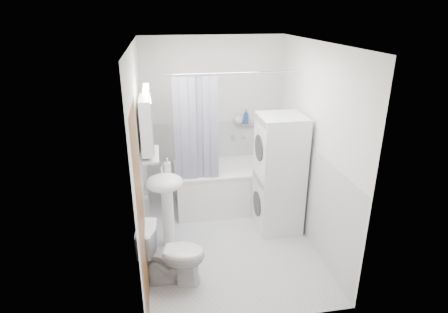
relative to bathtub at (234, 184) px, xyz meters
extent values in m
plane|color=#BDBDC1|center=(-0.23, -0.92, -0.35)|extent=(2.60, 2.60, 0.00)
plane|color=white|center=(-0.23, 0.38, 0.85)|extent=(2.00, 0.00, 2.00)
plane|color=white|center=(-0.23, -2.22, 0.85)|extent=(2.00, 0.00, 2.00)
plane|color=white|center=(-1.23, -0.92, 0.85)|extent=(0.00, 2.60, 2.60)
plane|color=white|center=(0.77, -0.92, 0.85)|extent=(0.00, 2.60, 2.60)
plane|color=white|center=(-0.23, -0.92, 2.05)|extent=(2.60, 2.60, 0.00)
plane|color=white|center=(-0.23, 0.37, 0.25)|extent=(1.98, 0.00, 1.98)
plane|color=white|center=(-1.22, -0.92, 0.25)|extent=(0.00, 2.58, 2.58)
plane|color=white|center=(0.76, -0.92, 0.25)|extent=(0.00, 2.58, 2.58)
plane|color=brown|center=(-1.21, -1.80, 0.65)|extent=(0.00, 2.00, 2.00)
cylinder|color=silver|center=(-1.18, -1.47, 0.65)|extent=(0.04, 0.04, 0.04)
cube|color=white|center=(0.00, 0.00, -0.05)|extent=(1.66, 0.78, 0.61)
cube|color=white|center=(0.00, 0.00, 0.27)|extent=(1.68, 0.80, 0.03)
cube|color=silver|center=(0.00, 0.00, 0.16)|extent=(1.48, 0.60, 0.20)
cylinder|color=silver|center=(0.20, 0.33, 0.61)|extent=(0.04, 0.12, 0.04)
cylinder|color=silver|center=(0.00, -0.34, 1.65)|extent=(1.86, 0.02, 0.02)
cube|color=#141B48|center=(-0.78, -0.34, 0.90)|extent=(0.10, 0.02, 1.45)
cube|color=#141B48|center=(-0.69, -0.34, 0.90)|extent=(0.10, 0.02, 1.45)
cube|color=#141B48|center=(-0.60, -0.34, 0.90)|extent=(0.10, 0.02, 1.45)
cube|color=#141B48|center=(-0.51, -0.34, 0.90)|extent=(0.10, 0.02, 1.45)
cube|color=#141B48|center=(-0.42, -0.34, 0.90)|extent=(0.10, 0.02, 1.45)
cube|color=#141B48|center=(-0.33, -0.34, 0.90)|extent=(0.10, 0.02, 1.45)
ellipsoid|color=white|center=(-0.99, -0.85, 0.50)|extent=(0.44, 0.37, 0.20)
cylinder|color=white|center=(-0.97, -0.85, 0.02)|extent=(0.14, 0.14, 0.75)
cylinder|color=silver|center=(-1.01, -0.71, 0.62)|extent=(0.03, 0.03, 0.14)
cylinder|color=silver|center=(-1.01, -0.75, 0.68)|extent=(0.02, 0.10, 0.02)
cube|color=white|center=(-1.14, -0.82, 1.20)|extent=(0.12, 0.50, 0.60)
cube|color=white|center=(-1.08, -0.82, 1.20)|extent=(0.01, 0.47, 0.57)
cube|color=#FFEABF|center=(-1.12, -0.82, 1.58)|extent=(0.06, 0.45, 0.06)
cube|color=silver|center=(-1.12, -0.82, 0.85)|extent=(0.18, 0.54, 0.02)
cube|color=silver|center=(0.25, 0.32, 0.80)|extent=(0.22, 0.06, 0.02)
cube|color=#591B15|center=(-1.17, -0.17, 1.04)|extent=(0.05, 0.34, 0.80)
cube|color=#591B15|center=(-1.14, -0.17, 1.41)|extent=(0.03, 0.30, 0.08)
cylinder|color=silver|center=(-1.18, -0.17, 1.45)|extent=(0.02, 0.04, 0.02)
cube|color=white|center=(0.45, -0.68, 0.03)|extent=(0.55, 0.55, 0.77)
cylinder|color=#2D2D33|center=(0.17, -0.68, 0.02)|extent=(0.02, 0.33, 0.33)
cube|color=gray|center=(0.17, -0.68, 0.37)|extent=(0.01, 0.48, 0.08)
cube|color=white|center=(0.45, -0.68, 0.80)|extent=(0.55, 0.55, 0.77)
cylinder|color=#2D2D33|center=(0.17, -0.68, 0.79)|extent=(0.02, 0.33, 0.33)
cube|color=gray|center=(0.17, -0.68, 1.14)|extent=(0.01, 0.48, 0.08)
imported|color=white|center=(-0.95, -1.51, -0.02)|extent=(0.74, 0.51, 0.67)
imported|color=gray|center=(-0.94, -0.67, 0.60)|extent=(0.08, 0.17, 0.08)
imported|color=gray|center=(-1.12, -0.97, 0.89)|extent=(0.07, 0.18, 0.07)
imported|color=gray|center=(-1.12, -0.70, 0.91)|extent=(0.10, 0.09, 0.10)
imported|color=gray|center=(0.12, 0.32, 0.87)|extent=(0.13, 0.17, 0.13)
imported|color=#27459C|center=(0.24, 0.32, 0.85)|extent=(0.08, 0.21, 0.08)
camera|label=1|loc=(-0.98, -4.81, 2.37)|focal=30.00mm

